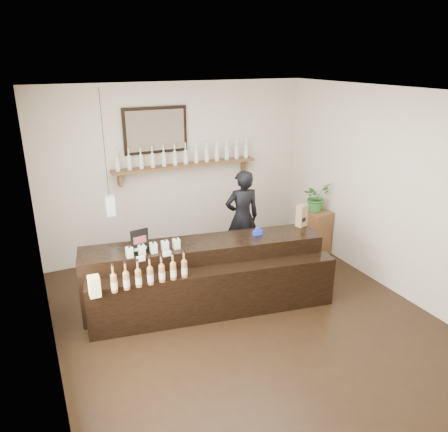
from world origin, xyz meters
name	(u,v)px	position (x,y,z in m)	size (l,w,h in m)	color
ground	(248,321)	(0.00, 0.00, 0.00)	(5.00, 5.00, 0.00)	black
room_shell	(251,193)	(0.00, 0.00, 1.70)	(5.00, 5.00, 5.00)	beige
back_wall_decor	(171,151)	(-0.14, 2.37, 1.75)	(2.66, 0.96, 1.69)	brown
counter	(206,278)	(-0.32, 0.58, 0.42)	(3.21, 1.36, 1.03)	black
promo_sign	(140,242)	(-1.14, 0.70, 1.04)	(0.23, 0.06, 0.32)	black
paper_bag	(302,216)	(1.18, 0.63, 1.04)	(0.17, 0.15, 0.31)	olive
tape_dispenser	(258,232)	(0.45, 0.60, 0.92)	(0.13, 0.06, 0.11)	#1C36C6
side_cabinet	(313,231)	(2.00, 1.40, 0.37)	(0.46, 0.57, 0.74)	brown
potted_plant	(316,197)	(2.00, 1.40, 0.98)	(0.43, 0.37, 0.48)	#33702D
shopkeeper	(242,212)	(0.71, 1.55, 0.87)	(0.64, 0.42, 1.74)	black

